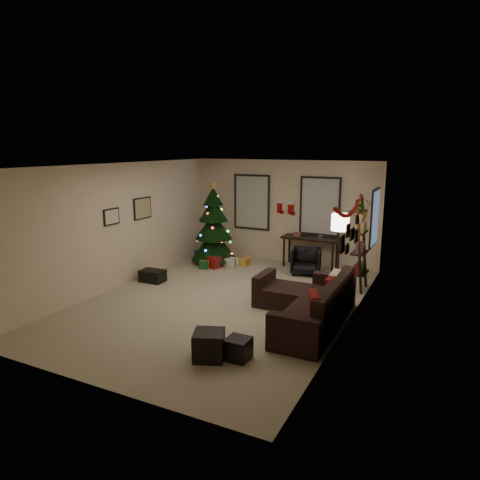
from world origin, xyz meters
name	(u,v)px	position (x,y,z in m)	size (l,w,h in m)	color
floor	(222,301)	(0.00, 0.00, 0.00)	(7.00, 7.00, 0.00)	tan
ceiling	(221,165)	(0.00, 0.00, 2.70)	(7.00, 7.00, 0.00)	white
wall_back	(285,211)	(0.00, 3.50, 1.35)	(5.00, 5.00, 0.00)	beige
wall_front	(86,287)	(0.00, -3.50, 1.35)	(5.00, 5.00, 0.00)	beige
wall_left	(122,225)	(-2.50, 0.00, 1.35)	(7.00, 7.00, 0.00)	beige
wall_right	(351,248)	(2.50, 0.00, 1.35)	(7.00, 7.00, 0.00)	beige
window_back_left	(252,202)	(-0.95, 3.47, 1.55)	(1.05, 0.06, 1.50)	#728CB2
window_back_right	(320,206)	(0.95, 3.47, 1.55)	(1.05, 0.06, 1.50)	#728CB2
window_right_wall	(375,218)	(2.47, 2.55, 1.50)	(0.06, 0.90, 1.30)	#728CB2
christmas_tree	(214,229)	(-1.61, 2.49, 0.91)	(1.19, 1.19, 2.21)	black
presents	(219,261)	(-1.37, 2.32, 0.12)	(1.50, 1.01, 0.30)	silver
sofa	(309,306)	(1.86, -0.18, 0.27)	(1.77, 2.58, 0.84)	black
pillow_red_a	(314,307)	(2.21, -1.13, 0.64)	(0.12, 0.44, 0.44)	maroon
pillow_red_b	(331,288)	(2.21, -0.13, 0.64)	(0.11, 0.41, 0.41)	maroon
pillow_cream	(334,284)	(2.21, 0.14, 0.63)	(0.13, 0.46, 0.46)	beige
ottoman_near	(209,345)	(0.97, -2.20, 0.21)	(0.44, 0.44, 0.42)	black
ottoman_far	(238,349)	(1.36, -2.02, 0.16)	(0.34, 0.34, 0.32)	black
desk	(310,241)	(0.81, 3.22, 0.69)	(1.45, 0.52, 0.78)	black
desk_chair	(306,261)	(0.91, 2.57, 0.32)	(0.63, 0.59, 0.64)	black
bookshelf	(361,247)	(2.30, 1.93, 0.96)	(0.30, 0.58, 1.98)	black
potted_plant	(363,206)	(2.30, 1.89, 1.83)	(0.47, 0.41, 0.52)	#4C4C4C
floor_lamp	(340,228)	(1.95, 1.47, 1.42)	(0.36, 0.36, 1.70)	black
art_map	(142,208)	(-2.48, 0.71, 1.63)	(0.04, 0.60, 0.50)	black
art_abstract	(111,217)	(-2.48, -0.32, 1.59)	(0.04, 0.45, 0.35)	black
gallery	(350,236)	(2.48, -0.07, 1.57)	(0.03, 1.25, 0.54)	black
garland	(349,208)	(2.45, -0.10, 2.05)	(0.08, 1.90, 0.30)	#A5140C
stocking_left	(280,206)	(-0.14, 3.50, 1.47)	(0.20, 0.05, 0.36)	#990F0C
stocking_right	(291,208)	(0.19, 3.43, 1.47)	(0.20, 0.05, 0.36)	#990F0C
storage_bin	(153,276)	(-2.05, 0.42, 0.14)	(0.54, 0.36, 0.27)	black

